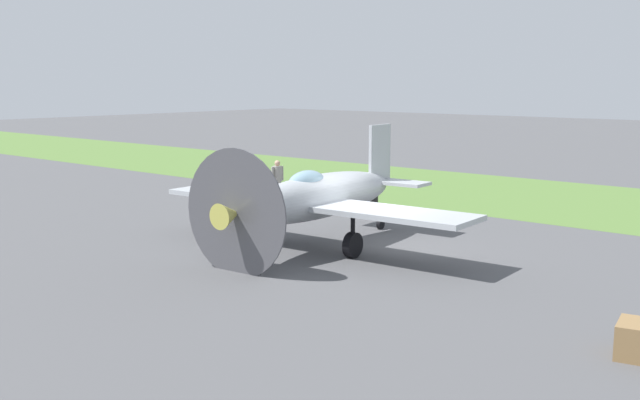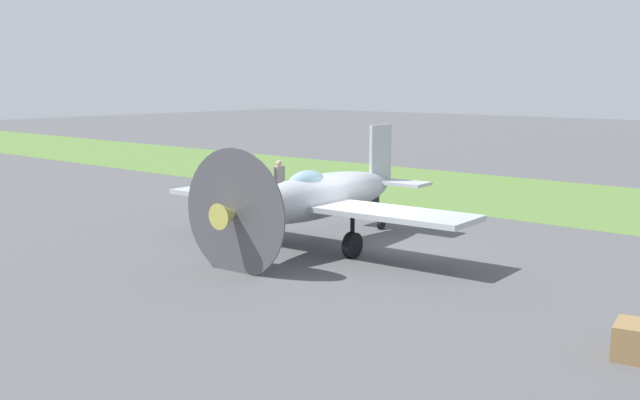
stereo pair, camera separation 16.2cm
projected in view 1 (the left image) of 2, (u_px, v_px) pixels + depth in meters
ground_plane at (380, 252)px, 21.64m from camera, size 160.00×160.00×0.00m
grass_verge at (560, 200)px, 31.20m from camera, size 120.00×11.00×0.01m
airplane_lead at (317, 197)px, 21.98m from camera, size 10.26×8.11×3.65m
ground_crew_chief at (277, 181)px, 30.27m from camera, size 0.38×0.63×1.73m
fuel_drum at (370, 199)px, 28.58m from camera, size 0.60×0.60×0.90m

